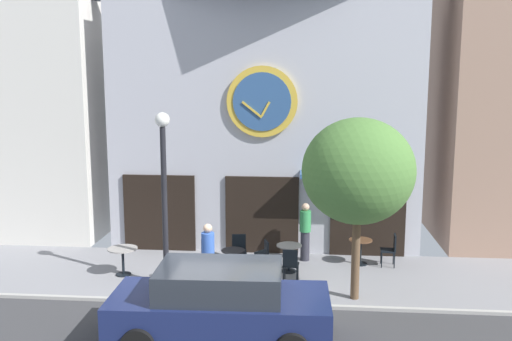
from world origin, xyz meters
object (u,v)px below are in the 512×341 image
Objects in this scene: pedestrian_blue at (208,256)px; cafe_chair_under_awning at (263,255)px; cafe_table_center_left at (123,255)px; cafe_chair_right_end at (258,264)px; cafe_chair_facing_wall at (209,252)px; cafe_table_leftmost at (233,259)px; street_lamp at (164,199)px; cafe_table_center at (360,248)px; street_tree at (358,172)px; cafe_chair_facing_street at (239,248)px; cafe_table_near_door at (289,253)px; pedestrian_green at (305,231)px; cafe_chair_mid_row at (391,248)px; parked_car_navy at (220,305)px; cafe_chair_by_entrance at (291,263)px.

cafe_chair_under_awning is at bearing 44.83° from pedestrian_blue.
cafe_chair_right_end reaches higher than cafe_table_center_left.
cafe_chair_under_awning is 1.00× the size of cafe_chair_facing_wall.
street_lamp is at bearing -157.06° from cafe_table_leftmost.
street_lamp reaches higher than cafe_table_center.
cafe_table_leftmost is 0.82m from cafe_chair_under_awning.
street_tree is 4.16m from cafe_table_leftmost.
cafe_chair_under_awning reaches higher than cafe_table_center_left.
cafe_table_center is at bearing 29.96° from pedestrian_blue.
pedestrian_blue is at bearing -157.75° from cafe_chair_right_end.
street_tree is 4.77× the size of cafe_chair_facing_street.
street_lamp reaches higher than cafe_table_leftmost.
cafe_table_near_door is 0.45× the size of pedestrian_green.
pedestrian_green is (-1.54, 0.23, 0.38)m from cafe_table_center.
cafe_table_center_left is at bearing -169.43° from cafe_chair_mid_row.
cafe_chair_facing_street is 1.98m from pedestrian_green.
street_tree is at bearing -33.12° from cafe_chair_under_awning.
cafe_chair_facing_wall is at bearing 147.52° from cafe_chair_right_end.
cafe_chair_facing_street is at bearing 168.47° from cafe_table_near_door.
cafe_table_center is 5.90m from parked_car_navy.
street_tree is 4.77× the size of cafe_chair_facing_wall.
cafe_chair_by_entrance is at bearing -11.16° from cafe_table_leftmost.
pedestrian_green is at bearing 59.26° from cafe_chair_right_end.
pedestrian_green is at bearing 32.57° from street_lamp.
cafe_chair_facing_wall and cafe_chair_right_end have the same top height.
cafe_chair_facing_street is at bearing 146.22° from street_tree.
cafe_table_center_left is 3.12m from cafe_chair_facing_street.
street_tree is at bearing -46.93° from cafe_table_near_door.
cafe_table_leftmost is 0.81× the size of cafe_chair_by_entrance.
cafe_table_center_left is 7.28m from cafe_chair_mid_row.
cafe_chair_mid_row is at bearing 14.00° from cafe_table_near_door.
street_tree is at bearing -23.26° from cafe_chair_facing_wall.
cafe_chair_facing_wall is 1.42m from pedestrian_blue.
cafe_chair_right_end is at bearing -120.74° from pedestrian_green.
cafe_chair_facing_wall is at bearing 98.85° from pedestrian_blue.
cafe_chair_right_end is (-2.37, 0.73, -2.52)m from street_tree.
parked_car_navy reaches higher than cafe_table_near_door.
cafe_table_leftmost is 0.81× the size of cafe_chair_right_end.
cafe_chair_by_entrance is 2.13m from pedestrian_blue.
cafe_table_leftmost is 4.41m from cafe_chair_mid_row.
cafe_chair_facing_street is (-1.39, 0.28, 0.01)m from cafe_table_near_door.
pedestrian_blue is at bearing -81.15° from cafe_chair_facing_wall.
cafe_chair_facing_wall is at bearing -170.82° from cafe_chair_mid_row.
cafe_chair_mid_row is at bearing 9.18° from cafe_chair_facing_wall.
pedestrian_green is (0.42, 1.01, 0.35)m from cafe_table_near_door.
cafe_chair_facing_wall is at bearing 161.87° from cafe_chair_by_entrance.
cafe_chair_mid_row is 2.41m from pedestrian_green.
street_tree is 3.69m from pedestrian_green.
cafe_chair_under_awning reaches higher than cafe_table_near_door.
cafe_chair_facing_street is (0.06, 0.81, 0.05)m from cafe_table_leftmost.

